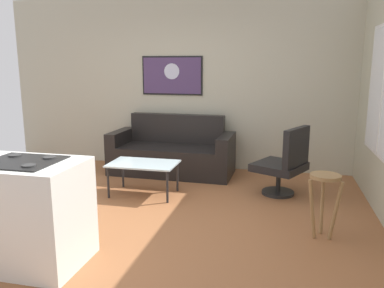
# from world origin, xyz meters

# --- Properties ---
(ground) EXTENTS (6.40, 6.40, 0.04)m
(ground) POSITION_xyz_m (0.00, 0.00, -0.02)
(ground) COLOR #935A35
(back_wall) EXTENTS (6.40, 0.05, 2.80)m
(back_wall) POSITION_xyz_m (0.00, 2.42, 1.40)
(back_wall) COLOR #B0AB94
(back_wall) RESTS_ON ground
(couch) EXTENTS (1.93, 0.85, 0.91)m
(couch) POSITION_xyz_m (-0.18, 1.93, 0.31)
(couch) COLOR black
(couch) RESTS_ON ground
(coffee_table) EXTENTS (0.88, 0.56, 0.43)m
(coffee_table) POSITION_xyz_m (-0.26, 0.82, 0.39)
(coffee_table) COLOR silver
(coffee_table) RESTS_ON ground
(armchair) EXTENTS (0.79, 0.80, 0.92)m
(armchair) POSITION_xyz_m (1.56, 1.21, 0.44)
(armchair) COLOR black
(armchair) RESTS_ON ground
(bar_stool) EXTENTS (0.34, 0.33, 0.65)m
(bar_stool) POSITION_xyz_m (1.93, -0.01, 0.49)
(bar_stool) COLOR olive
(bar_stool) RESTS_ON ground
(wall_painting) EXTENTS (1.02, 0.03, 0.63)m
(wall_painting) POSITION_xyz_m (-0.30, 2.38, 1.52)
(wall_painting) COLOR black
(window) EXTENTS (0.03, 1.46, 1.51)m
(window) POSITION_xyz_m (2.59, 0.90, 1.41)
(window) COLOR silver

